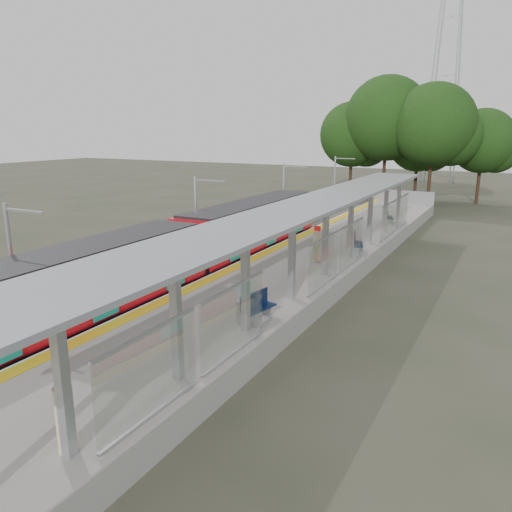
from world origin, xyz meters
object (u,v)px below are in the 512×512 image
Objects in this scene: bench_mid at (356,242)px; litter_bin at (242,312)px; info_pillar_near at (65,419)px; bench_near at (257,306)px; train at (186,250)px; bench_far at (388,216)px; info_pillar_far at (317,246)px.

bench_mid reaches higher than litter_bin.
litter_bin is at bearing -110.08° from bench_mid.
litter_bin is at bearing 110.75° from info_pillar_near.
info_pillar_near is (-0.05, -8.94, 0.23)m from bench_near.
train reaches higher than bench_far.
litter_bin is at bearing -71.99° from info_pillar_far.
info_pillar_far is (-1.12, 18.11, 0.04)m from info_pillar_near.
bench_near is 12.13m from bench_mid.
bench_near reaches higher than litter_bin.
info_pillar_far is (-1.32, -2.96, 0.25)m from bench_mid.
bench_mid is at bearing 99.53° from bench_near.
train is at bearing -148.08° from bench_mid.
info_pillar_near is at bearing -87.89° from litter_bin.
litter_bin is (0.13, -22.78, -0.14)m from bench_far.
bench_far is at bearing 100.25° from info_pillar_far.
litter_bin is at bearing -38.99° from train.
info_pillar_far is at bearing -131.79° from bench_mid.
litter_bin is (-0.51, -12.61, -0.17)m from bench_mid.
bench_far reaches higher than litter_bin.
bench_near is 8.95m from info_pillar_near.
info_pillar_near is at bearing -108.31° from bench_mid.
bench_far is at bearing 90.32° from litter_bin.
bench_mid is at bearing 49.69° from train.
info_pillar_far is at bearing 94.79° from litter_bin.
train is 16.66× the size of bench_near.
info_pillar_far is at bearing 112.18° from info_pillar_near.
bench_mid is (0.14, 12.12, 0.02)m from bench_near.
litter_bin is (-0.37, -0.49, -0.15)m from bench_near.
train reaches higher than info_pillar_near.
train is 14.86× the size of info_pillar_near.
train is 14.78m from info_pillar_near.
bench_near is at bearing -34.48° from train.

